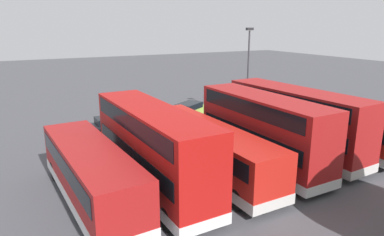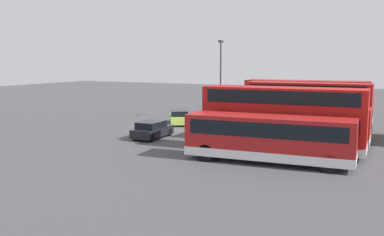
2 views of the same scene
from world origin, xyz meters
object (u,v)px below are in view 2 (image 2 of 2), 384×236
object	(u,v)px
bus_double_decker_second	(306,104)
bus_single_deck_sixth	(269,137)
bus_single_deck_near_end	(316,109)
lamp_post_tall	(221,74)
bus_double_decker_fifth	(282,118)
car_small_green	(179,117)
bus_single_deck_fourth	(288,122)
car_hatchback_silver	(152,130)
bus_double_decker_third	(307,108)

from	to	relation	value
bus_double_decker_second	bus_single_deck_sixth	distance (m)	13.98
bus_single_deck_near_end	lamp_post_tall	bearing A→B (deg)	-87.79
bus_single_deck_sixth	bus_double_decker_fifth	bearing A→B (deg)	-179.85
bus_single_deck_sixth	car_small_green	bearing A→B (deg)	-133.52
bus_single_deck_near_end	car_small_green	world-z (taller)	bus_single_deck_near_end
bus_single_deck_fourth	car_small_green	world-z (taller)	bus_single_deck_fourth
bus_single_deck_near_end	bus_double_decker_second	size ratio (longest dim) A/B	0.93
bus_double_decker_fifth	bus_double_decker_second	bearing A→B (deg)	-176.79
bus_single_deck_fourth	bus_double_decker_fifth	world-z (taller)	bus_double_decker_fifth
car_small_green	car_hatchback_silver	bearing A→B (deg)	12.15
car_hatchback_silver	lamp_post_tall	xyz separation A→B (m)	(-13.03, 0.66, 4.23)
bus_double_decker_second	bus_single_deck_fourth	xyz separation A→B (m)	(6.89, 0.08, -0.82)
bus_double_decker_second	bus_single_deck_fourth	world-z (taller)	bus_double_decker_second
bus_double_decker_second	car_hatchback_silver	distance (m)	14.44
bus_single_deck_near_end	bus_double_decker_third	bearing A→B (deg)	3.98
bus_single_deck_fourth	car_hatchback_silver	bearing A→B (deg)	-74.35
lamp_post_tall	car_small_green	bearing A→B (deg)	-25.33
bus_double_decker_third	bus_single_deck_fourth	size ratio (longest dim) A/B	0.85
bus_single_deck_sixth	bus_single_deck_fourth	bearing A→B (deg)	-175.71
bus_single_deck_sixth	bus_double_decker_second	bearing A→B (deg)	-177.51
bus_single_deck_near_end	bus_single_deck_fourth	distance (m)	10.48
bus_single_deck_sixth	lamp_post_tall	xyz separation A→B (m)	(-17.15, -10.38, 3.31)
bus_double_decker_fifth	car_small_green	xyz separation A→B (m)	(-8.80, -12.75, -1.75)
bus_double_decker_fifth	lamp_post_tall	xyz separation A→B (m)	(-13.83, -10.37, 2.48)
bus_double_decker_third	lamp_post_tall	size ratio (longest dim) A/B	1.20
bus_single_deck_sixth	lamp_post_tall	distance (m)	20.31
bus_double_decker_third	bus_single_deck_sixth	size ratio (longest dim) A/B	0.97
bus_double_decker_third	lamp_post_tall	world-z (taller)	lamp_post_tall
bus_single_deck_fourth	bus_double_decker_fifth	bearing A→B (deg)	7.92
bus_double_decker_third	lamp_post_tall	bearing A→B (deg)	-121.96
car_small_green	lamp_post_tall	distance (m)	6.99
bus_double_decker_second	car_small_green	size ratio (longest dim) A/B	2.38
bus_single_deck_near_end	bus_double_decker_fifth	world-z (taller)	bus_double_decker_fifth
bus_single_deck_sixth	car_small_green	xyz separation A→B (m)	(-12.12, -12.76, -0.92)
bus_double_decker_fifth	lamp_post_tall	world-z (taller)	lamp_post_tall
bus_single_deck_fourth	car_small_green	xyz separation A→B (m)	(-5.06, -12.23, -0.92)
bus_double_decker_second	bus_single_deck_sixth	world-z (taller)	bus_double_decker_second
car_hatchback_silver	lamp_post_tall	size ratio (longest dim) A/B	0.49
bus_single_deck_near_end	bus_double_decker_second	distance (m)	3.70
bus_single_deck_fourth	bus_single_deck_sixth	size ratio (longest dim) A/B	1.14
bus_single_deck_near_end	lamp_post_tall	size ratio (longest dim) A/B	1.22
bus_double_decker_third	bus_double_decker_fifth	size ratio (longest dim) A/B	0.92
bus_double_decker_third	car_small_green	distance (m)	13.18
bus_double_decker_fifth	car_hatchback_silver	distance (m)	11.19
bus_double_decker_fifth	bus_single_deck_sixth	distance (m)	3.42
bus_double_decker_second	bus_double_decker_third	bearing A→B (deg)	13.49
bus_single_deck_fourth	bus_double_decker_fifth	distance (m)	3.87
bus_double_decker_second	bus_single_deck_fourth	bearing A→B (deg)	0.64
car_hatchback_silver	car_small_green	world-z (taller)	same
bus_double_decker_third	bus_double_decker_second	bearing A→B (deg)	-166.51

